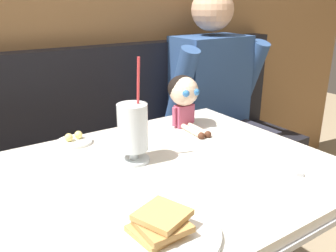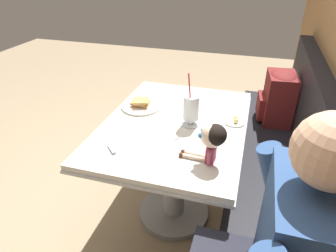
{
  "view_description": "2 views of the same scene",
  "coord_description": "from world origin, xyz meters",
  "px_view_note": "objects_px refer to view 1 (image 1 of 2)",
  "views": [
    {
      "loc": [
        -0.46,
        -0.6,
        1.2
      ],
      "look_at": [
        0.1,
        0.23,
        0.85
      ],
      "focal_mm": 38.1,
      "sensor_mm": 36.0,
      "label": 1
    },
    {
      "loc": [
        1.48,
        0.58,
        1.59
      ],
      "look_at": [
        0.11,
        0.17,
        0.77
      ],
      "focal_mm": 32.17,
      "sensor_mm": 36.0,
      "label": 2
    }
  ],
  "objects_px": {
    "toast_plate": "(161,231)",
    "milkshake_glass": "(133,130)",
    "diner_patron": "(214,93)",
    "butter_knife": "(297,164)",
    "butter_saucer": "(74,140)",
    "seated_doll": "(184,94)"
  },
  "relations": [
    {
      "from": "butter_knife",
      "to": "diner_patron",
      "type": "height_order",
      "value": "diner_patron"
    },
    {
      "from": "milkshake_glass",
      "to": "butter_knife",
      "type": "distance_m",
      "value": 0.49
    },
    {
      "from": "butter_knife",
      "to": "milkshake_glass",
      "type": "bearing_deg",
      "value": 142.46
    },
    {
      "from": "butter_knife",
      "to": "diner_patron",
      "type": "distance_m",
      "value": 0.86
    },
    {
      "from": "milkshake_glass",
      "to": "diner_patron",
      "type": "distance_m",
      "value": 0.9
    },
    {
      "from": "toast_plate",
      "to": "butter_saucer",
      "type": "xyz_separation_m",
      "value": [
        0.03,
        0.59,
        -0.01
      ]
    },
    {
      "from": "seated_doll",
      "to": "toast_plate",
      "type": "bearing_deg",
      "value": -130.42
    },
    {
      "from": "butter_saucer",
      "to": "diner_patron",
      "type": "xyz_separation_m",
      "value": [
        0.84,
        0.24,
        -0.01
      ]
    },
    {
      "from": "butter_saucer",
      "to": "butter_knife",
      "type": "relative_size",
      "value": 0.66
    },
    {
      "from": "toast_plate",
      "to": "milkshake_glass",
      "type": "distance_m",
      "value": 0.39
    },
    {
      "from": "butter_knife",
      "to": "seated_doll",
      "type": "xyz_separation_m",
      "value": [
        -0.07,
        0.46,
        0.12
      ]
    },
    {
      "from": "toast_plate",
      "to": "diner_patron",
      "type": "height_order",
      "value": "diner_patron"
    },
    {
      "from": "butter_saucer",
      "to": "seated_doll",
      "type": "bearing_deg",
      "value": -10.22
    },
    {
      "from": "toast_plate",
      "to": "diner_patron",
      "type": "xyz_separation_m",
      "value": [
        0.88,
        0.84,
        -0.01
      ]
    },
    {
      "from": "toast_plate",
      "to": "milkshake_glass",
      "type": "height_order",
      "value": "milkshake_glass"
    },
    {
      "from": "toast_plate",
      "to": "diner_patron",
      "type": "relative_size",
      "value": 0.31
    },
    {
      "from": "toast_plate",
      "to": "butter_saucer",
      "type": "distance_m",
      "value": 0.59
    },
    {
      "from": "butter_saucer",
      "to": "diner_patron",
      "type": "distance_m",
      "value": 0.88
    },
    {
      "from": "seated_doll",
      "to": "milkshake_glass",
      "type": "bearing_deg",
      "value": -151.63
    },
    {
      "from": "milkshake_glass",
      "to": "butter_knife",
      "type": "xyz_separation_m",
      "value": [
        0.38,
        -0.3,
        -0.1
      ]
    },
    {
      "from": "butter_saucer",
      "to": "butter_knife",
      "type": "distance_m",
      "value": 0.72
    },
    {
      "from": "toast_plate",
      "to": "seated_doll",
      "type": "relative_size",
      "value": 1.13
    }
  ]
}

